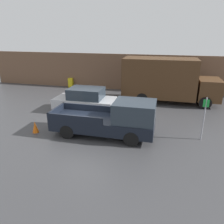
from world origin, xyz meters
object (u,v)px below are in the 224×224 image
at_px(pickup_truck, 112,120).
at_px(car, 85,100).
at_px(parking_sign, 204,117).
at_px(traffic_cone, 35,127).
at_px(newspaper_box, 71,83).
at_px(delivery_truck, 165,79).

relative_size(pickup_truck, car, 1.30).
bearing_deg(parking_sign, traffic_cone, -171.63).
bearing_deg(parking_sign, pickup_truck, -171.22).
height_order(parking_sign, newspaper_box, parking_sign).
xyz_separation_m(delivery_truck, newspaper_box, (-9.60, 2.77, -1.39)).
xyz_separation_m(pickup_truck, newspaper_box, (-6.97, 10.10, -0.50)).
bearing_deg(pickup_truck, traffic_cone, -172.08).
distance_m(delivery_truck, traffic_cone, 10.74).
distance_m(pickup_truck, car, 4.51).
relative_size(car, delivery_truck, 0.58).
bearing_deg(newspaper_box, pickup_truck, -55.40).
height_order(car, newspaper_box, car).
bearing_deg(delivery_truck, pickup_truck, -109.75).
height_order(pickup_truck, newspaper_box, pickup_truck).
height_order(delivery_truck, parking_sign, delivery_truck).
relative_size(delivery_truck, newspaper_box, 7.90).
bearing_deg(car, delivery_truck, 34.98).
height_order(delivery_truck, traffic_cone, delivery_truck).
height_order(newspaper_box, traffic_cone, newspaper_box).
bearing_deg(pickup_truck, car, 129.51).
bearing_deg(traffic_cone, parking_sign, 8.37).
bearing_deg(traffic_cone, car, 69.19).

